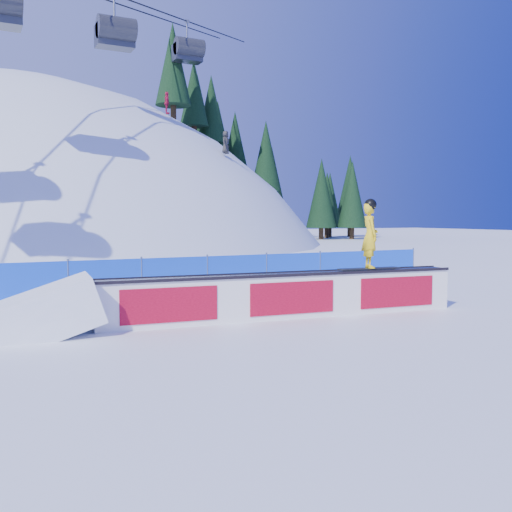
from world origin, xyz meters
name	(u,v)px	position (x,y,z in m)	size (l,w,h in m)	color
ground	(153,333)	(0.00, 0.00, 0.00)	(160.00, 160.00, 0.00)	white
snow_hill	(19,447)	(0.00, 42.00, -18.00)	(64.00, 64.00, 64.00)	white
treeline	(281,149)	(25.25, 39.94, 9.21)	(24.73, 12.50, 20.18)	#2F2012
safety_fence	(106,281)	(0.00, 4.50, 0.60)	(22.05, 0.05, 1.30)	blue
rail_box	(287,295)	(3.35, 0.31, 0.53)	(8.91, 1.45, 1.07)	white
snow_ramp	(36,335)	(-2.18, 0.82, 0.00)	(2.49, 1.66, 0.93)	white
snowboarder	(370,235)	(5.60, 0.10, 1.93)	(1.71, 0.69, 1.76)	black
distant_skiers	(52,93)	(1.87, 29.29, 10.60)	(21.48, 8.10, 7.06)	black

